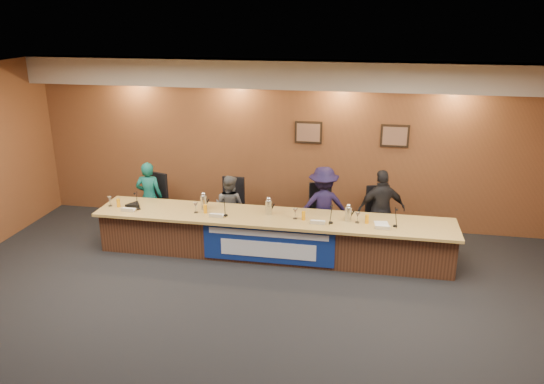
{
  "coord_description": "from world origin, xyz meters",
  "views": [
    {
      "loc": [
        1.52,
        -5.83,
        4.07
      ],
      "look_at": [
        -0.03,
        2.53,
        1.12
      ],
      "focal_mm": 35.0,
      "sensor_mm": 36.0,
      "label": 1
    }
  ],
  "objects_px": {
    "dais_body": "(273,237)",
    "office_chair_d": "(380,221)",
    "office_chair_c": "(323,217)",
    "carafe_mid": "(269,207)",
    "panelist_b": "(230,206)",
    "panelist_c": "(323,206)",
    "banner": "(268,245)",
    "office_chair_b": "(231,210)",
    "panelist_d": "(381,210)",
    "speakerphone": "(134,205)",
    "carafe_left": "(204,202)",
    "carafe_right": "(348,214)",
    "panelist_a": "(149,197)",
    "office_chair_a": "(152,205)"
  },
  "relations": [
    {
      "from": "dais_body",
      "to": "panelist_d",
      "type": "xyz_separation_m",
      "value": [
        1.82,
        0.65,
        0.37
      ]
    },
    {
      "from": "carafe_left",
      "to": "dais_body",
      "type": "bearing_deg",
      "value": -1.84
    },
    {
      "from": "carafe_mid",
      "to": "speakerphone",
      "type": "bearing_deg",
      "value": -178.58
    },
    {
      "from": "carafe_mid",
      "to": "panelist_c",
      "type": "bearing_deg",
      "value": 35.75
    },
    {
      "from": "carafe_mid",
      "to": "carafe_right",
      "type": "xyz_separation_m",
      "value": [
        1.34,
        -0.06,
        -0.0
      ]
    },
    {
      "from": "office_chair_b",
      "to": "carafe_mid",
      "type": "relative_size",
      "value": 1.92
    },
    {
      "from": "panelist_d",
      "to": "carafe_left",
      "type": "bearing_deg",
      "value": -4.53
    },
    {
      "from": "banner",
      "to": "panelist_b",
      "type": "height_order",
      "value": "panelist_b"
    },
    {
      "from": "dais_body",
      "to": "carafe_mid",
      "type": "relative_size",
      "value": 24.0
    },
    {
      "from": "banner",
      "to": "carafe_mid",
      "type": "relative_size",
      "value": 8.8
    },
    {
      "from": "office_chair_b",
      "to": "carafe_mid",
      "type": "distance_m",
      "value": 1.19
    },
    {
      "from": "office_chair_d",
      "to": "dais_body",
      "type": "bearing_deg",
      "value": -178.49
    },
    {
      "from": "banner",
      "to": "office_chair_a",
      "type": "height_order",
      "value": "banner"
    },
    {
      "from": "panelist_b",
      "to": "panelist_a",
      "type": "bearing_deg",
      "value": 15.02
    },
    {
      "from": "dais_body",
      "to": "carafe_left",
      "type": "height_order",
      "value": "carafe_left"
    },
    {
      "from": "office_chair_a",
      "to": "carafe_mid",
      "type": "xyz_separation_m",
      "value": [
        2.43,
        -0.73,
        0.39
      ]
    },
    {
      "from": "office_chair_b",
      "to": "carafe_right",
      "type": "height_order",
      "value": "carafe_right"
    },
    {
      "from": "panelist_a",
      "to": "panelist_d",
      "type": "height_order",
      "value": "panelist_d"
    },
    {
      "from": "panelist_a",
      "to": "dais_body",
      "type": "bearing_deg",
      "value": 158.93
    },
    {
      "from": "banner",
      "to": "office_chair_b",
      "type": "bearing_deg",
      "value": 128.64
    },
    {
      "from": "panelist_d",
      "to": "office_chair_a",
      "type": "xyz_separation_m",
      "value": [
        -4.33,
        0.1,
        -0.24
      ]
    },
    {
      "from": "carafe_left",
      "to": "speakerphone",
      "type": "bearing_deg",
      "value": -176.77
    },
    {
      "from": "panelist_c",
      "to": "carafe_left",
      "type": "xyz_separation_m",
      "value": [
        -2.02,
        -0.61,
        0.15
      ]
    },
    {
      "from": "panelist_c",
      "to": "panelist_d",
      "type": "bearing_deg",
      "value": 165.34
    },
    {
      "from": "dais_body",
      "to": "office_chair_d",
      "type": "bearing_deg",
      "value": 22.45
    },
    {
      "from": "office_chair_c",
      "to": "carafe_left",
      "type": "bearing_deg",
      "value": 176.79
    },
    {
      "from": "banner",
      "to": "office_chair_b",
      "type": "distance_m",
      "value": 1.5
    },
    {
      "from": "panelist_a",
      "to": "carafe_left",
      "type": "height_order",
      "value": "panelist_a"
    },
    {
      "from": "dais_body",
      "to": "office_chair_c",
      "type": "relative_size",
      "value": 12.5
    },
    {
      "from": "panelist_b",
      "to": "carafe_right",
      "type": "bearing_deg",
      "value": 177.69
    },
    {
      "from": "panelist_c",
      "to": "panelist_d",
      "type": "relative_size",
      "value": 1.0
    },
    {
      "from": "speakerphone",
      "to": "panelist_a",
      "type": "bearing_deg",
      "value": 91.01
    },
    {
      "from": "carafe_right",
      "to": "panelist_a",
      "type": "bearing_deg",
      "value": 169.67
    },
    {
      "from": "panelist_d",
      "to": "carafe_left",
      "type": "relative_size",
      "value": 5.58
    },
    {
      "from": "banner",
      "to": "panelist_c",
      "type": "height_order",
      "value": "panelist_c"
    },
    {
      "from": "office_chair_d",
      "to": "carafe_mid",
      "type": "relative_size",
      "value": 1.92
    },
    {
      "from": "panelist_d",
      "to": "speakerphone",
      "type": "xyz_separation_m",
      "value": [
        -4.32,
        -0.69,
        0.05
      ]
    },
    {
      "from": "office_chair_d",
      "to": "carafe_mid",
      "type": "xyz_separation_m",
      "value": [
        -1.9,
        -0.73,
        0.39
      ]
    },
    {
      "from": "panelist_a",
      "to": "panelist_b",
      "type": "xyz_separation_m",
      "value": [
        1.57,
        0.0,
        -0.08
      ]
    },
    {
      "from": "panelist_a",
      "to": "panelist_d",
      "type": "distance_m",
      "value": 4.33
    },
    {
      "from": "office_chair_c",
      "to": "carafe_mid",
      "type": "relative_size",
      "value": 1.92
    },
    {
      "from": "office_chair_b",
      "to": "carafe_right",
      "type": "bearing_deg",
      "value": -19.4
    },
    {
      "from": "panelist_b",
      "to": "dais_body",
      "type": "bearing_deg",
      "value": 160.04
    },
    {
      "from": "banner",
      "to": "carafe_mid",
      "type": "xyz_separation_m",
      "value": [
        -0.07,
        0.44,
        0.49
      ]
    },
    {
      "from": "panelist_c",
      "to": "panelist_b",
      "type": "bearing_deg",
      "value": -14.66
    },
    {
      "from": "panelist_d",
      "to": "office_chair_c",
      "type": "height_order",
      "value": "panelist_d"
    },
    {
      "from": "carafe_mid",
      "to": "office_chair_c",
      "type": "bearing_deg",
      "value": 39.86
    },
    {
      "from": "panelist_d",
      "to": "office_chair_c",
      "type": "xyz_separation_m",
      "value": [
        -1.03,
        0.1,
        -0.24
      ]
    },
    {
      "from": "office_chair_d",
      "to": "carafe_left",
      "type": "xyz_separation_m",
      "value": [
        -3.05,
        -0.71,
        0.4
      ]
    },
    {
      "from": "panelist_b",
      "to": "panelist_c",
      "type": "height_order",
      "value": "panelist_c"
    }
  ]
}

